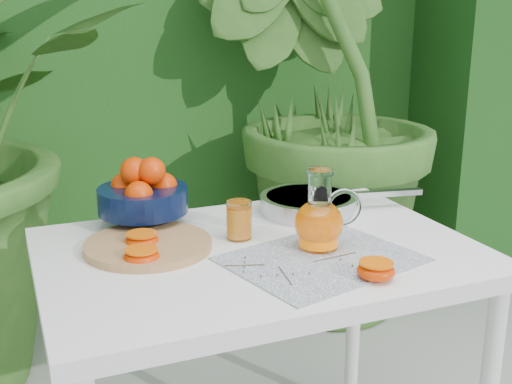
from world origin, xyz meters
name	(u,v)px	position (x,y,z in m)	size (l,w,h in m)	color
hedge_backdrop	(91,27)	(0.06, 2.06, 1.19)	(8.00, 1.65, 2.50)	#1C4F16
potted_plant_right	(315,99)	(0.83, 1.18, 0.92)	(1.84, 1.84, 1.84)	#326021
white_table	(259,280)	(0.13, 0.09, 0.67)	(1.00, 0.70, 0.75)	white
placemat	(321,259)	(0.23, -0.03, 0.75)	(0.40, 0.31, 0.00)	#0D1E4B
cutting_board	(148,245)	(-0.11, 0.18, 0.76)	(0.30, 0.30, 0.02)	#A8834C
fruit_bowl	(143,194)	(-0.08, 0.35, 0.83)	(0.30, 0.30, 0.18)	black
juice_pitcher	(320,221)	(0.25, 0.03, 0.82)	(0.17, 0.13, 0.19)	white
juice_tumbler	(239,220)	(0.10, 0.16, 0.80)	(0.07, 0.07, 0.09)	white
saute_pan	(310,203)	(0.36, 0.28, 0.78)	(0.48, 0.31, 0.05)	#BABABF
orange_halves	(215,255)	(0.00, 0.03, 0.77)	(0.54, 0.46, 0.04)	red
thyme_sprigs	(291,265)	(0.15, -0.05, 0.76)	(0.30, 0.17, 0.01)	brown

